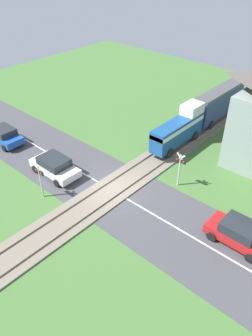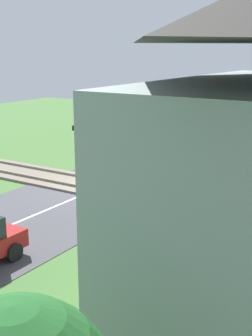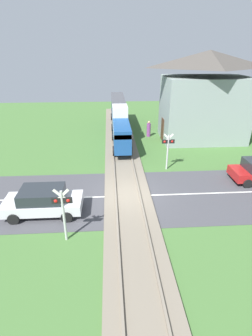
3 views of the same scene
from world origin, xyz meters
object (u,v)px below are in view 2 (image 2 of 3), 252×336
at_px(car_near_crossing, 126,151).
at_px(car_behind_queue, 182,133).
at_px(crossing_signal_east_approach, 131,179).
at_px(crossing_signal_west_approach, 78,134).

height_order(car_near_crossing, car_behind_queue, car_near_crossing).
xyz_separation_m(car_near_crossing, car_behind_queue, (-7.08, 0.00, -0.01)).
bearing_deg(crossing_signal_east_approach, car_behind_queue, -160.92).
bearing_deg(crossing_signal_west_approach, crossing_signal_east_approach, 49.67).
bearing_deg(crossing_signal_east_approach, car_near_crossing, -146.58).
xyz_separation_m(crossing_signal_west_approach, crossing_signal_east_approach, (6.30, 7.42, 0.00)).
relative_size(crossing_signal_west_approach, crossing_signal_east_approach, 1.00).
height_order(car_behind_queue, crossing_signal_west_approach, crossing_signal_west_approach).
bearing_deg(car_near_crossing, crossing_signal_west_approach, -56.44).
bearing_deg(car_behind_queue, crossing_signal_west_approach, -14.80).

